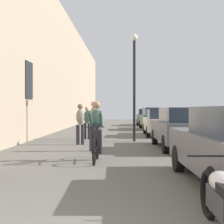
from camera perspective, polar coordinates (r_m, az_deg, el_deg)
The scene contains 10 objects.
building_facade_left at distance 17.38m, azimuth -13.55°, elevation 10.15°, with size 0.54×68.00×8.77m.
cyclist_on_bicycle at distance 9.37m, azimuth -2.73°, elevation -3.58°, with size 0.52×1.76×1.74m.
pedestrian_near at distance 11.57m, azimuth -3.12°, elevation -1.86°, with size 0.37×0.29×1.77m.
pedestrian_mid at distance 13.72m, azimuth -5.52°, elevation -1.66°, with size 0.37×0.28×1.69m.
pedestrian_far at distance 16.15m, azimuth -4.35°, elevation -1.51°, with size 0.37×0.28×1.61m.
street_lamp at distance 15.17m, azimuth 3.88°, elevation 6.69°, with size 0.32×0.32×4.90m.
parked_car_second at distance 12.53m, azimuth 12.00°, elevation -2.62°, with size 1.93×4.36×1.53m.
parked_car_third at distance 18.39m, azimuth 8.40°, elevation -1.73°, with size 1.75×4.10×1.46m.
parked_car_fourth at distance 23.98m, azimuth 7.29°, elevation -1.05°, with size 2.01×4.49×1.58m.
parked_car_fifth at distance 29.82m, azimuth 6.01°, elevation -0.83°, with size 1.81×4.19×1.48m.
Camera 1 is at (1.14, -2.51, 1.48)m, focal length 52.80 mm.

